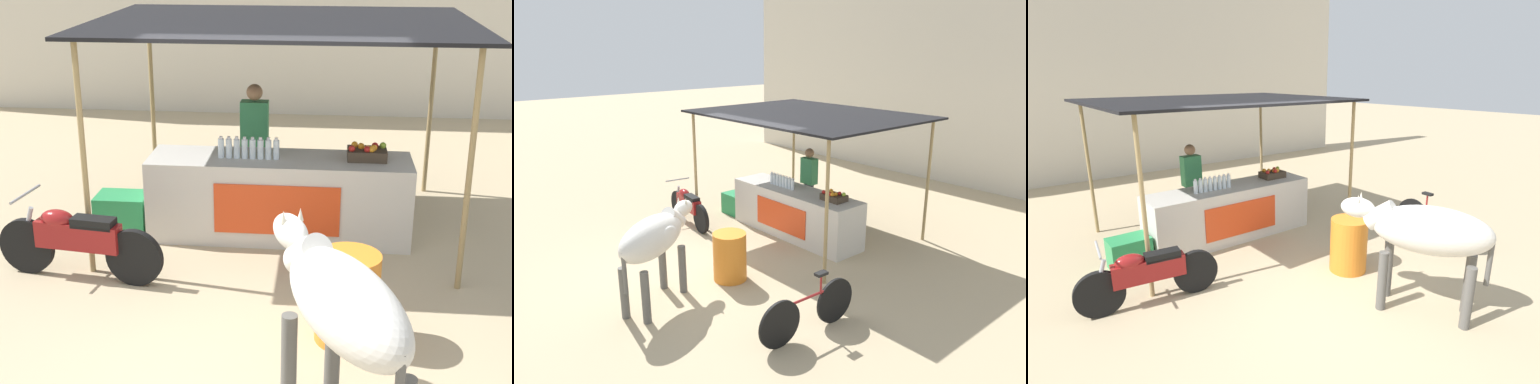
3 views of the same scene
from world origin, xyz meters
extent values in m
plane|color=tan|center=(0.00, 0.00, 0.00)|extent=(60.00, 60.00, 0.00)
cube|color=beige|center=(0.00, 2.20, 0.48)|extent=(3.00, 0.80, 0.96)
cube|color=red|center=(0.00, 1.79, 0.48)|extent=(1.40, 0.02, 0.58)
cube|color=black|center=(0.00, 2.50, 2.45)|extent=(4.20, 3.20, 0.04)
cylinder|color=#997F51|center=(-1.89, 1.06, 1.22)|extent=(0.06, 0.06, 2.45)
cylinder|color=#997F51|center=(1.89, 1.06, 1.22)|extent=(0.06, 0.06, 2.45)
cylinder|color=#997F51|center=(-1.89, 3.94, 1.22)|extent=(0.06, 0.06, 2.45)
cylinder|color=#997F51|center=(1.89, 3.94, 1.22)|extent=(0.06, 0.06, 2.45)
cylinder|color=silver|center=(-0.67, 2.15, 1.07)|extent=(0.07, 0.07, 0.22)
cylinder|color=white|center=(-0.67, 2.15, 1.19)|extent=(0.04, 0.04, 0.03)
cylinder|color=silver|center=(-0.58, 2.15, 1.07)|extent=(0.07, 0.07, 0.22)
cylinder|color=white|center=(-0.58, 2.15, 1.19)|extent=(0.04, 0.04, 0.03)
cylinder|color=silver|center=(-0.48, 2.15, 1.07)|extent=(0.07, 0.07, 0.22)
cylinder|color=white|center=(-0.48, 2.15, 1.19)|extent=(0.04, 0.04, 0.03)
cylinder|color=silver|center=(-0.40, 2.15, 1.07)|extent=(0.07, 0.07, 0.22)
cylinder|color=white|center=(-0.40, 2.15, 1.19)|extent=(0.04, 0.04, 0.03)
cylinder|color=silver|center=(-0.30, 2.15, 1.07)|extent=(0.07, 0.07, 0.22)
cylinder|color=white|center=(-0.30, 2.15, 1.19)|extent=(0.04, 0.04, 0.03)
cylinder|color=silver|center=(-0.21, 2.15, 1.07)|extent=(0.07, 0.07, 0.22)
cylinder|color=white|center=(-0.21, 2.15, 1.19)|extent=(0.04, 0.04, 0.03)
cylinder|color=silver|center=(-0.12, 2.15, 1.07)|extent=(0.07, 0.07, 0.22)
cylinder|color=white|center=(-0.12, 2.15, 1.19)|extent=(0.04, 0.04, 0.03)
cylinder|color=silver|center=(-0.03, 2.15, 1.07)|extent=(0.07, 0.07, 0.22)
cylinder|color=white|center=(-0.03, 2.15, 1.19)|extent=(0.04, 0.04, 0.03)
cube|color=#3F3326|center=(0.99, 2.25, 1.02)|extent=(0.44, 0.32, 0.12)
sphere|color=#B21E19|center=(0.98, 2.15, 1.11)|extent=(0.08, 0.08, 0.08)
sphere|color=orange|center=(1.03, 2.15, 1.11)|extent=(0.08, 0.08, 0.08)
sphere|color=orange|center=(0.98, 2.18, 1.11)|extent=(0.08, 0.08, 0.08)
sphere|color=#B21E19|center=(1.07, 2.30, 1.11)|extent=(0.08, 0.08, 0.08)
sphere|color=#8CB22D|center=(1.16, 2.32, 1.11)|extent=(0.08, 0.08, 0.08)
sphere|color=#B21E19|center=(0.81, 2.16, 1.11)|extent=(0.08, 0.08, 0.08)
sphere|color=orange|center=(1.06, 2.21, 1.11)|extent=(0.08, 0.08, 0.08)
sphere|color=orange|center=(0.92, 2.27, 1.11)|extent=(0.08, 0.08, 0.08)
sphere|color=orange|center=(0.84, 2.32, 1.11)|extent=(0.08, 0.08, 0.08)
cylinder|color=#383842|center=(-0.36, 2.95, 0.44)|extent=(0.22, 0.22, 0.88)
cube|color=#337F4C|center=(-0.36, 2.95, 1.16)|extent=(0.34, 0.20, 0.56)
sphere|color=#8C6647|center=(-0.36, 2.95, 1.55)|extent=(0.20, 0.20, 0.20)
cube|color=#268C4C|center=(-1.85, 2.10, 0.24)|extent=(0.60, 0.44, 0.48)
cylinder|color=orange|center=(0.75, -0.01, 0.41)|extent=(0.56, 0.56, 0.81)
ellipsoid|color=silver|center=(0.69, -1.36, 1.08)|extent=(1.11, 1.48, 0.60)
cylinder|color=#575551|center=(0.30, -1.01, 0.39)|extent=(0.12, 0.12, 0.78)
cylinder|color=#575551|center=(0.63, -0.84, 0.39)|extent=(0.12, 0.12, 0.78)
cylinder|color=silver|center=(0.42, -0.84, 1.19)|extent=(0.42, 0.51, 0.41)
ellipsoid|color=silver|center=(0.28, -0.57, 1.25)|extent=(0.40, 0.49, 0.26)
cone|color=beige|center=(0.22, -0.62, 1.39)|extent=(0.05, 0.05, 0.10)
cone|color=beige|center=(0.35, -0.55, 1.39)|extent=(0.05, 0.05, 0.10)
ellipsoid|color=silver|center=(0.84, -1.17, 1.08)|extent=(0.29, 0.44, 0.32)
cylinder|color=black|center=(-2.55, 0.97, 0.30)|extent=(0.61, 0.16, 0.60)
cylinder|color=black|center=(-1.36, 0.81, 0.30)|extent=(0.61, 0.16, 0.60)
cube|color=maroon|center=(-1.95, 0.89, 0.48)|extent=(0.92, 0.30, 0.28)
ellipsoid|color=maroon|center=(-2.17, 0.92, 0.64)|extent=(0.38, 0.25, 0.20)
cube|color=black|center=(-1.77, 0.87, 0.64)|extent=(0.46, 0.24, 0.10)
cylinder|color=#99999E|center=(-2.50, 0.97, 0.88)|extent=(0.11, 0.55, 0.03)
cylinder|color=#99999E|center=(-2.53, 0.97, 0.50)|extent=(0.21, 0.08, 0.49)
camera|label=1|loc=(0.52, -5.53, 3.38)|focal=50.00mm
camera|label=2|loc=(6.92, -4.49, 3.79)|focal=35.00mm
camera|label=3|loc=(-3.40, -3.80, 2.86)|focal=28.00mm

